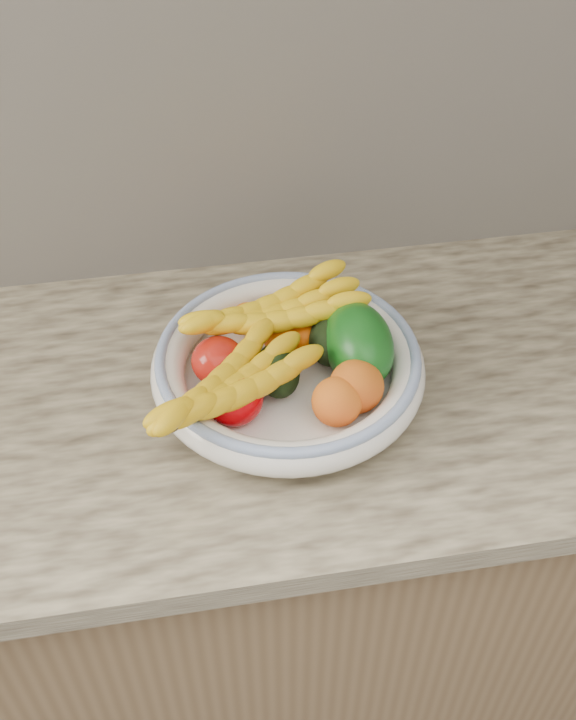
# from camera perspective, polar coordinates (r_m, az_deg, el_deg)

# --- Properties ---
(kitchen_counter) EXTENTS (2.44, 0.66, 1.40)m
(kitchen_counter) POSITION_cam_1_polar(r_m,az_deg,el_deg) (1.53, -0.16, -12.91)
(kitchen_counter) COLOR brown
(kitchen_counter) RESTS_ON ground
(fruit_bowl) EXTENTS (0.39, 0.39, 0.08)m
(fruit_bowl) POSITION_cam_1_polar(r_m,az_deg,el_deg) (1.14, 0.00, -0.42)
(fruit_bowl) COLOR white
(fruit_bowl) RESTS_ON kitchen_counter
(clementine_back_left) EXTENTS (0.05, 0.05, 0.05)m
(clementine_back_left) POSITION_cam_1_polar(r_m,az_deg,el_deg) (1.21, -2.88, 2.96)
(clementine_back_left) COLOR orange
(clementine_back_left) RESTS_ON fruit_bowl
(clementine_back_right) EXTENTS (0.06, 0.06, 0.05)m
(clementine_back_right) POSITION_cam_1_polar(r_m,az_deg,el_deg) (1.23, 0.90, 3.80)
(clementine_back_right) COLOR #F65605
(clementine_back_right) RESTS_ON fruit_bowl
(clementine_back_mid) EXTENTS (0.07, 0.07, 0.05)m
(clementine_back_mid) POSITION_cam_1_polar(r_m,az_deg,el_deg) (1.17, -0.40, 1.49)
(clementine_back_mid) COLOR #EF6105
(clementine_back_mid) RESTS_ON fruit_bowl
(clementine_extra) EXTENTS (0.05, 0.05, 0.05)m
(clementine_extra) POSITION_cam_1_polar(r_m,az_deg,el_deg) (1.18, 1.15, 1.69)
(clementine_extra) COLOR #F26005
(clementine_extra) RESTS_ON fruit_bowl
(tomato_left) EXTENTS (0.08, 0.08, 0.07)m
(tomato_left) POSITION_cam_1_polar(r_m,az_deg,el_deg) (1.13, -4.98, -0.07)
(tomato_left) COLOR #B3190F
(tomato_left) RESTS_ON fruit_bowl
(tomato_near_left) EXTENTS (0.09, 0.09, 0.07)m
(tomato_near_left) POSITION_cam_1_polar(r_m,az_deg,el_deg) (1.08, -3.86, -2.77)
(tomato_near_left) COLOR #BF0006
(tomato_near_left) RESTS_ON fruit_bowl
(avocado_center) EXTENTS (0.06, 0.09, 0.06)m
(avocado_center) POSITION_cam_1_polar(r_m,az_deg,el_deg) (1.11, -0.77, -0.76)
(avocado_center) COLOR black
(avocado_center) RESTS_ON fruit_bowl
(avocado_right) EXTENTS (0.09, 0.11, 0.07)m
(avocado_right) POSITION_cam_1_polar(r_m,az_deg,el_deg) (1.16, 3.10, 1.51)
(avocado_right) COLOR black
(avocado_right) RESTS_ON fruit_bowl
(green_mango) EXTENTS (0.13, 0.15, 0.13)m
(green_mango) POSITION_cam_1_polar(r_m,az_deg,el_deg) (1.14, 5.01, 1.13)
(green_mango) COLOR #0D4910
(green_mango) RESTS_ON fruit_bowl
(peach_front) EXTENTS (0.08, 0.08, 0.07)m
(peach_front) POSITION_cam_1_polar(r_m,az_deg,el_deg) (1.07, 3.50, -2.98)
(peach_front) COLOR orange
(peach_front) RESTS_ON fruit_bowl
(peach_right) EXTENTS (0.08, 0.08, 0.08)m
(peach_right) POSITION_cam_1_polar(r_m,az_deg,el_deg) (1.09, 4.89, -1.88)
(peach_right) COLOR orange
(peach_right) RESTS_ON fruit_bowl
(banana_bunch_back) EXTENTS (0.31, 0.17, 0.08)m
(banana_bunch_back) POSITION_cam_1_polar(r_m,az_deg,el_deg) (1.16, -1.14, 3.13)
(banana_bunch_back) COLOR yellow
(banana_bunch_back) RESTS_ON fruit_bowl
(banana_bunch_front) EXTENTS (0.30, 0.27, 0.08)m
(banana_bunch_front) POSITION_cam_1_polar(r_m,az_deg,el_deg) (1.06, -4.17, -2.15)
(banana_bunch_front) COLOR yellow
(banana_bunch_front) RESTS_ON fruit_bowl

